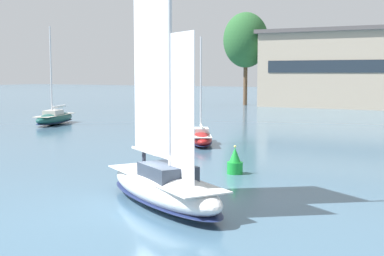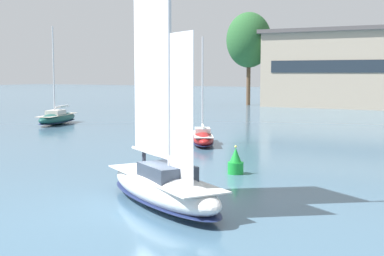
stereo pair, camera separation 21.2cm
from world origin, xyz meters
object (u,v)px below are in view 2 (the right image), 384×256
(sailboat_main, at_px, (163,183))
(sailboat_moored_far_slip, at_px, (203,137))
(tree_shore_center, at_px, (249,40))
(sailboat_moored_mid_channel, at_px, (57,118))
(channel_buoy, at_px, (236,163))

(sailboat_main, bearing_deg, sailboat_moored_far_slip, 111.67)
(tree_shore_center, height_order, sailboat_moored_mid_channel, tree_shore_center)
(sailboat_main, distance_m, sailboat_moored_far_slip, 21.65)
(sailboat_moored_far_slip, relative_size, channel_buoy, 5.25)
(sailboat_moored_mid_channel, bearing_deg, sailboat_moored_far_slip, -18.70)
(sailboat_moored_mid_channel, height_order, channel_buoy, sailboat_moored_mid_channel)
(sailboat_moored_far_slip, xyz_separation_m, channel_buoy, (7.97, -11.27, 0.06))
(sailboat_main, bearing_deg, sailboat_moored_mid_channel, 138.53)
(sailboat_main, height_order, sailboat_moored_far_slip, sailboat_main)
(sailboat_moored_mid_channel, bearing_deg, channel_buoy, -31.27)
(sailboat_main, xyz_separation_m, sailboat_moored_mid_channel, (-31.92, 28.21, -0.27))
(sailboat_main, relative_size, channel_buoy, 7.54)
(sailboat_main, distance_m, channel_buoy, 8.85)
(sailboat_moored_mid_channel, bearing_deg, sailboat_main, -41.47)
(channel_buoy, bearing_deg, tree_shore_center, 111.25)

